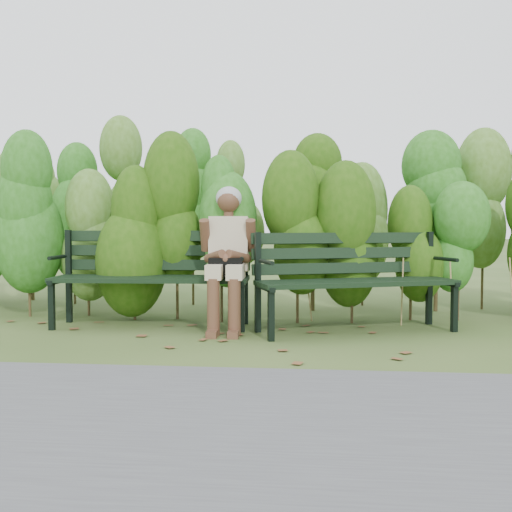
{
  "coord_description": "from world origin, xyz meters",
  "views": [
    {
      "loc": [
        0.54,
        -5.14,
        1.04
      ],
      "look_at": [
        0.0,
        0.35,
        0.75
      ],
      "focal_mm": 42.0,
      "sensor_mm": 36.0,
      "label": 1
    }
  ],
  "objects": [
    {
      "name": "ground",
      "position": [
        0.0,
        0.0,
        0.0
      ],
      "size": [
        80.0,
        80.0,
        0.0
      ],
      "primitive_type": "plane",
      "color": "#334C1C"
    },
    {
      "name": "footpath",
      "position": [
        0.0,
        -2.2,
        0.01
      ],
      "size": [
        60.0,
        2.5,
        0.01
      ],
      "primitive_type": "cube",
      "color": "#474749",
      "rests_on": "ground"
    },
    {
      "name": "hedge_band",
      "position": [
        0.0,
        1.86,
        1.26
      ],
      "size": [
        11.04,
        1.67,
        2.42
      ],
      "color": "#47381E",
      "rests_on": "ground"
    },
    {
      "name": "leaf_litter",
      "position": [
        0.75,
        -0.07,
        0.0
      ],
      "size": [
        5.36,
        2.22,
        0.01
      ],
      "color": "brown",
      "rests_on": "ground"
    },
    {
      "name": "bench_left",
      "position": [
        -1.11,
        0.87,
        0.58
      ],
      "size": [
        1.99,
        0.72,
        0.98
      ],
      "color": "black",
      "rests_on": "ground"
    },
    {
      "name": "bench_right",
      "position": [
        0.91,
        0.77,
        0.57
      ],
      "size": [
        2.03,
        1.26,
        0.97
      ],
      "color": "black",
      "rests_on": "ground"
    },
    {
      "name": "seated_woman",
      "position": [
        -0.32,
        0.7,
        0.8
      ],
      "size": [
        0.56,
        0.83,
        1.42
      ],
      "color": "#BAB188",
      "rests_on": "ground"
    }
  ]
}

